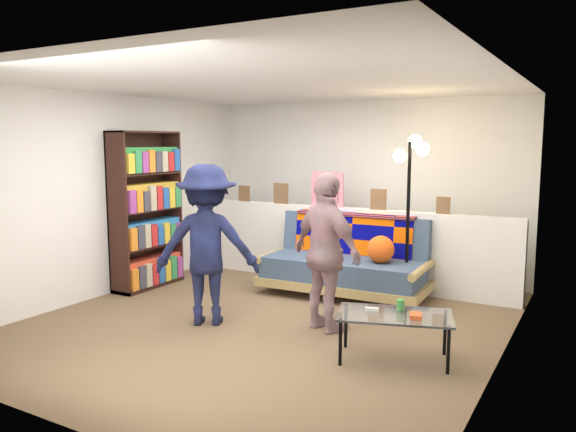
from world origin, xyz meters
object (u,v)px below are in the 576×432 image
object	(u,v)px
bookshelf	(146,215)
person_right	(327,253)
person_left	(207,245)
futon_sofa	(347,262)
coffee_table	(395,317)
floor_lamp	(411,184)

from	to	relation	value
bookshelf	person_right	distance (m)	2.75
bookshelf	person_left	xyz separation A→B (m)	(1.56, -0.78, -0.11)
person_left	futon_sofa	bearing A→B (deg)	-145.67
futon_sofa	bookshelf	size ratio (longest dim) A/B	1.03
coffee_table	person_left	bearing A→B (deg)	179.68
person_right	person_left	bearing A→B (deg)	43.09
futon_sofa	floor_lamp	xyz separation A→B (m)	(0.72, 0.11, 0.96)
person_right	coffee_table	bearing A→B (deg)	178.96
coffee_table	person_right	xyz separation A→B (m)	(-0.84, 0.40, 0.40)
bookshelf	coffee_table	world-z (taller)	bookshelf
person_right	floor_lamp	bearing A→B (deg)	-80.45
futon_sofa	person_right	xyz separation A→B (m)	(0.35, -1.29, 0.38)
futon_sofa	person_right	size ratio (longest dim) A/B	1.31
bookshelf	person_left	distance (m)	1.75
futon_sofa	person_left	xyz separation A→B (m)	(-0.81, -1.68, 0.41)
coffee_table	person_left	size ratio (longest dim) A/B	0.66
bookshelf	floor_lamp	size ratio (longest dim) A/B	1.03
bookshelf	floor_lamp	distance (m)	3.28
futon_sofa	floor_lamp	distance (m)	1.21
coffee_table	person_right	world-z (taller)	person_right
coffee_table	floor_lamp	xyz separation A→B (m)	(-0.46, 1.80, 0.99)
coffee_table	futon_sofa	bearing A→B (deg)	125.00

